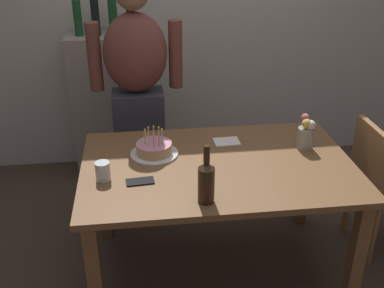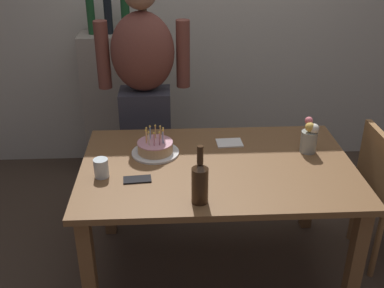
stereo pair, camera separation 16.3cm
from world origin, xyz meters
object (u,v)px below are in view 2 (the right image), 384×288
object	(u,v)px
birthday_cake	(155,148)
person_man_bearded	(145,97)
wine_bottle	(200,181)
cell_phone	(137,179)
water_glass_near	(101,168)
napkin_stack	(229,143)
flower_vase	(310,137)

from	to	relation	value
birthday_cake	person_man_bearded	bearing A→B (deg)	97.77
wine_bottle	cell_phone	size ratio (longest dim) A/B	2.08
water_glass_near	person_man_bearded	world-z (taller)	person_man_bearded
napkin_stack	flower_vase	world-z (taller)	flower_vase
birthday_cake	water_glass_near	distance (m)	0.37
wine_bottle	flower_vase	distance (m)	0.82
wine_bottle	flower_vase	bearing A→B (deg)	36.15
cell_phone	water_glass_near	bearing A→B (deg)	160.62
birthday_cake	flower_vase	distance (m)	0.88
wine_bottle	cell_phone	xyz separation A→B (m)	(-0.31, 0.22, -0.11)
birthday_cake	cell_phone	xyz separation A→B (m)	(-0.09, -0.29, -0.03)
birthday_cake	water_glass_near	size ratio (longest dim) A/B	2.69
cell_phone	person_man_bearded	distance (m)	0.87
birthday_cake	water_glass_near	world-z (taller)	birthday_cake
wine_bottle	person_man_bearded	xyz separation A→B (m)	(-0.30, 1.07, 0.02)
wine_bottle	cell_phone	world-z (taller)	wine_bottle
water_glass_near	person_man_bearded	distance (m)	0.84
birthday_cake	water_glass_near	xyz separation A→B (m)	(-0.28, -0.24, 0.02)
water_glass_near	flower_vase	world-z (taller)	flower_vase
birthday_cake	napkin_stack	size ratio (longest dim) A/B	1.79
birthday_cake	napkin_stack	bearing A→B (deg)	13.50
cell_phone	flower_vase	world-z (taller)	flower_vase
cell_phone	napkin_stack	bearing A→B (deg)	31.76
napkin_stack	wine_bottle	bearing A→B (deg)	-109.71
water_glass_near	cell_phone	bearing A→B (deg)	-14.26
napkin_stack	birthday_cake	bearing A→B (deg)	-166.50
birthday_cake	cell_phone	bearing A→B (deg)	-106.84
flower_vase	person_man_bearded	size ratio (longest dim) A/B	0.13
water_glass_near	flower_vase	bearing A→B (deg)	10.76
person_man_bearded	water_glass_near	bearing A→B (deg)	76.23
cell_phone	flower_vase	xyz separation A→B (m)	(0.97, 0.27, 0.09)
birthday_cake	flower_vase	size ratio (longest dim) A/B	1.30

